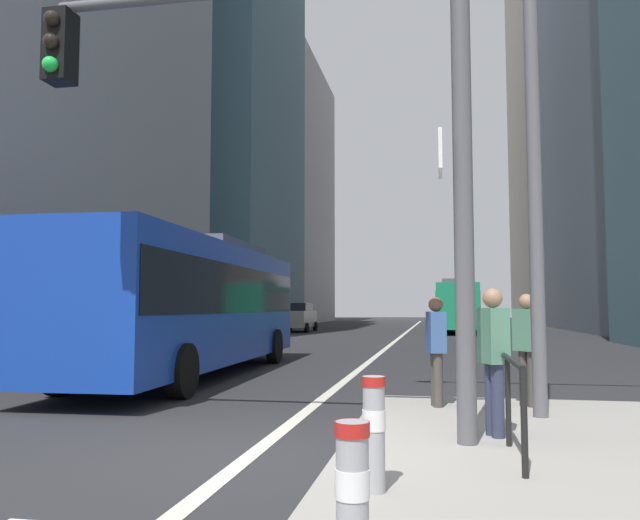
% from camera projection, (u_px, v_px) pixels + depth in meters
% --- Properties ---
extents(ground_plane, '(160.00, 160.00, 0.00)m').
position_uv_depth(ground_plane, '(389.00, 346.00, 26.63)').
color(ground_plane, '#28282B').
extents(lane_centre_line, '(0.20, 80.00, 0.01)m').
position_uv_depth(lane_centre_line, '(402.00, 336.00, 36.43)').
color(lane_centre_line, beige).
rests_on(lane_centre_line, ground).
extents(office_tower_left_mid, '(13.47, 16.16, 36.47)m').
position_uv_depth(office_tower_left_mid, '(198.00, 93.00, 48.92)').
color(office_tower_left_mid, slate).
rests_on(office_tower_left_mid, ground).
extents(office_tower_left_far, '(10.68, 22.52, 28.73)m').
position_uv_depth(office_tower_left_far, '(271.00, 193.00, 70.08)').
color(office_tower_left_far, '#9E9EA3').
rests_on(office_tower_left_far, ground).
extents(office_tower_right_far, '(10.46, 23.94, 50.54)m').
position_uv_depth(office_tower_right_far, '(565.00, 104.00, 73.48)').
color(office_tower_right_far, gray).
rests_on(office_tower_right_far, ground).
extents(city_bus_blue_oncoming, '(2.93, 11.52, 3.40)m').
position_uv_depth(city_bus_blue_oncoming, '(193.00, 300.00, 15.31)').
color(city_bus_blue_oncoming, '#14389E').
rests_on(city_bus_blue_oncoming, ground).
extents(city_bus_red_receding, '(2.72, 11.06, 3.40)m').
position_uv_depth(city_bus_red_receding, '(456.00, 305.00, 41.59)').
color(city_bus_red_receding, '#198456').
rests_on(city_bus_red_receding, ground).
extents(car_oncoming_mid, '(2.05, 4.49, 1.94)m').
position_uv_depth(car_oncoming_mid, '(298.00, 317.00, 42.85)').
color(car_oncoming_mid, '#B2A899').
rests_on(car_oncoming_mid, ground).
extents(car_receding_near, '(2.21, 4.63, 1.94)m').
position_uv_depth(car_receding_near, '(459.00, 316.00, 50.83)').
color(car_receding_near, maroon).
rests_on(car_receding_near, ground).
extents(traffic_signal_gantry, '(5.37, 0.65, 6.00)m').
position_uv_depth(traffic_signal_gantry, '(311.00, 103.00, 7.51)').
color(traffic_signal_gantry, '#515156').
rests_on(traffic_signal_gantry, median_island).
extents(street_lamp_post, '(5.50, 0.32, 8.00)m').
position_uv_depth(street_lamp_post, '(531.00, 52.00, 8.99)').
color(street_lamp_post, '#56565B').
rests_on(street_lamp_post, median_island).
extents(bollard_left, '(0.20, 0.20, 0.87)m').
position_uv_depth(bollard_left, '(352.00, 494.00, 3.42)').
color(bollard_left, '#99999E').
rests_on(bollard_left, median_island).
extents(bollard_right, '(0.20, 0.20, 0.93)m').
position_uv_depth(bollard_right, '(374.00, 427.00, 5.14)').
color(bollard_right, '#99999E').
rests_on(bollard_right, median_island).
extents(pedestrian_railing, '(0.06, 3.94, 0.98)m').
position_uv_depth(pedestrian_railing, '(502.00, 373.00, 7.48)').
color(pedestrian_railing, black).
rests_on(pedestrian_railing, median_island).
extents(pedestrian_waiting, '(0.32, 0.42, 1.65)m').
position_uv_depth(pedestrian_waiting, '(436.00, 346.00, 9.60)').
color(pedestrian_waiting, '#423D38').
rests_on(pedestrian_waiting, median_island).
extents(pedestrian_walking, '(0.36, 0.44, 1.72)m').
position_uv_depth(pedestrian_walking, '(494.00, 353.00, 7.38)').
color(pedestrian_walking, '#2D334C').
rests_on(pedestrian_walking, median_island).
extents(pedestrian_far, '(0.43, 0.44, 1.70)m').
position_uv_depth(pedestrian_far, '(527.00, 344.00, 9.60)').
color(pedestrian_far, '#423D38').
rests_on(pedestrian_far, median_island).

